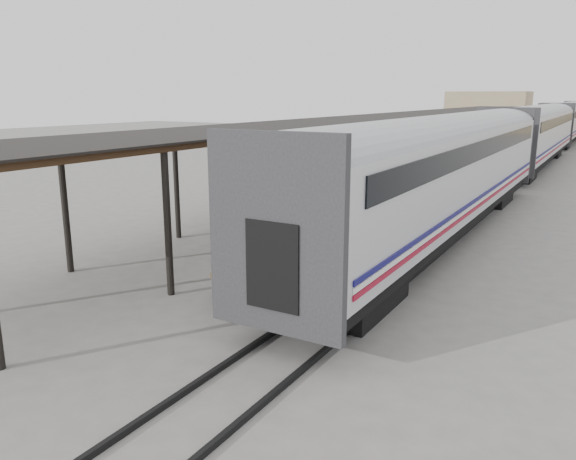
{
  "coord_description": "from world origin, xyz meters",
  "views": [
    {
      "loc": [
        8.79,
        -12.92,
        5.3
      ],
      "look_at": [
        1.17,
        0.05,
        1.7
      ],
      "focal_mm": 35.0,
      "sensor_mm": 36.0,
      "label": 1
    }
  ],
  "objects_px": {
    "baggage_cart": "(252,271)",
    "porter": "(245,242)",
    "luggage_tug": "(365,186)",
    "pedestrian": "(341,182)"
  },
  "relations": [
    {
      "from": "luggage_tug",
      "to": "baggage_cart",
      "type": "bearing_deg",
      "value": -56.33
    },
    {
      "from": "porter",
      "to": "pedestrian",
      "type": "bearing_deg",
      "value": 11.13
    },
    {
      "from": "baggage_cart",
      "to": "porter",
      "type": "relative_size",
      "value": 1.64
    },
    {
      "from": "baggage_cart",
      "to": "pedestrian",
      "type": "bearing_deg",
      "value": 97.05
    },
    {
      "from": "porter",
      "to": "pedestrian",
      "type": "xyz_separation_m",
      "value": [
        -4.55,
        15.53,
        -0.78
      ]
    },
    {
      "from": "baggage_cart",
      "to": "luggage_tug",
      "type": "distance_m",
      "value": 15.89
    },
    {
      "from": "pedestrian",
      "to": "porter",
      "type": "bearing_deg",
      "value": 119.13
    },
    {
      "from": "baggage_cart",
      "to": "luggage_tug",
      "type": "bearing_deg",
      "value": 92.63
    },
    {
      "from": "luggage_tug",
      "to": "porter",
      "type": "bearing_deg",
      "value": -55.94
    },
    {
      "from": "porter",
      "to": "baggage_cart",
      "type": "bearing_deg",
      "value": 15.85
    }
  ]
}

